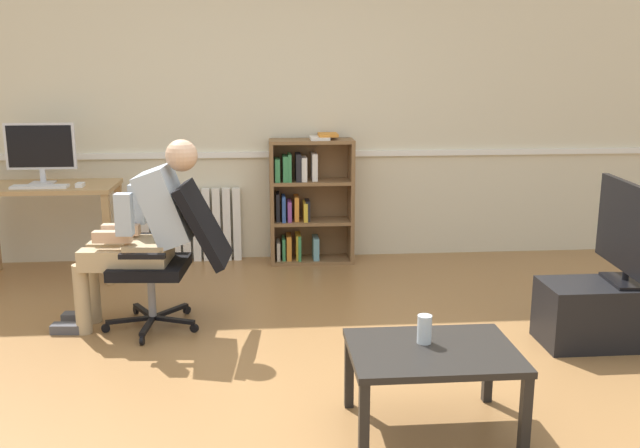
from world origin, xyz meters
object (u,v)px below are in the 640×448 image
object	(u,v)px
office_chair	(174,251)
tv_stand	(622,313)
keyboard	(40,187)
drinking_glass	(424,329)
person_seated	(142,230)
bookshelf	(306,201)
computer_desk	(46,200)
computer_mouse	(80,185)
coffee_table	(433,359)
imac_monitor	(40,149)
radiator	(192,225)
tv_screen	(630,232)

from	to	relation	value
office_chair	tv_stand	size ratio (longest dim) A/B	0.96
keyboard	drinking_glass	xyz separation A→B (m)	(2.45, -2.42, -0.29)
office_chair	person_seated	distance (m)	0.24
keyboard	bookshelf	bearing A→B (deg)	11.72
computer_desk	computer_mouse	world-z (taller)	computer_mouse
computer_mouse	coffee_table	xyz separation A→B (m)	(2.17, -2.51, -0.41)
imac_monitor	bookshelf	bearing A→B (deg)	5.77
tv_stand	radiator	bearing A→B (deg)	143.37
tv_stand	keyboard	bearing A→B (deg)	158.20
keyboard	drinking_glass	size ratio (longest dim) A/B	3.12
bookshelf	coffee_table	distance (m)	2.95
person_seated	tv_stand	size ratio (longest dim) A/B	1.24
imac_monitor	keyboard	world-z (taller)	imac_monitor
radiator	coffee_table	xyz separation A→B (m)	(1.39, -3.02, 0.04)
radiator	tv_screen	world-z (taller)	tv_screen
radiator	office_chair	distance (m)	1.60
computer_desk	tv_screen	world-z (taller)	tv_screen
keyboard	radiator	bearing A→B (deg)	26.06
office_chair	tv_stand	world-z (taller)	office_chair
tv_stand	office_chair	bearing A→B (deg)	169.83
tv_screen	coffee_table	distance (m)	1.73
imac_monitor	office_chair	xyz separation A→B (m)	(1.17, -1.28, -0.51)
imac_monitor	office_chair	world-z (taller)	imac_monitor
coffee_table	drinking_glass	xyz separation A→B (m)	(-0.03, 0.07, 0.12)
tv_screen	keyboard	bearing A→B (deg)	73.12
imac_monitor	tv_stand	distance (m)	4.39
bookshelf	coffee_table	world-z (taller)	bookshelf
coffee_table	tv_screen	bearing A→B (deg)	33.35
person_seated	coffee_table	bearing A→B (deg)	51.49
computer_mouse	drinking_glass	world-z (taller)	computer_mouse
imac_monitor	bookshelf	distance (m)	2.18
radiator	office_chair	xyz separation A→B (m)	(0.05, -1.59, 0.20)
bookshelf	coffee_table	size ratio (longest dim) A/B	1.44
computer_desk	tv_screen	xyz separation A→B (m)	(3.90, -1.70, 0.08)
office_chair	drinking_glass	distance (m)	1.89
keyboard	radiator	world-z (taller)	keyboard
office_chair	coffee_table	world-z (taller)	office_chair
tv_screen	coffee_table	world-z (taller)	tv_screen
person_seated	tv_screen	distance (m)	3.00
keyboard	office_chair	bearing A→B (deg)	-43.17
radiator	office_chair	size ratio (longest dim) A/B	0.89
computer_mouse	radiator	size ratio (longest dim) A/B	0.12
radiator	coffee_table	size ratio (longest dim) A/B	1.10
imac_monitor	bookshelf	xyz separation A→B (m)	(2.11, 0.21, -0.50)
computer_desk	radiator	bearing A→B (deg)	19.70
computer_mouse	tv_screen	world-z (taller)	tv_screen
tv_stand	coffee_table	world-z (taller)	coffee_table
tv_stand	tv_screen	distance (m)	0.51
computer_desk	bookshelf	bearing A→B (deg)	7.95
keyboard	person_seated	size ratio (longest dim) A/B	0.34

